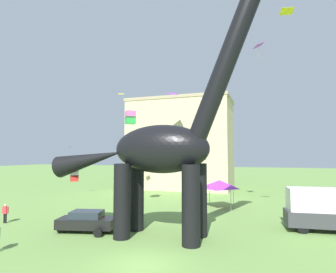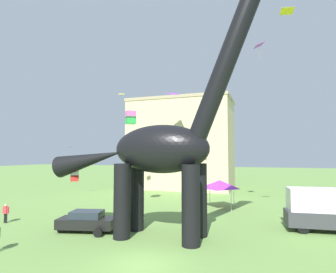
{
  "view_description": "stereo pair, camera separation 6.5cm",
  "coord_description": "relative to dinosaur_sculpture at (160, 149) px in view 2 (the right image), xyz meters",
  "views": [
    {
      "loc": [
        6.23,
        -13.75,
        5.76
      ],
      "look_at": [
        -0.27,
        5.27,
        7.07
      ],
      "focal_mm": 29.78,
      "sensor_mm": 36.0,
      "label": 1
    },
    {
      "loc": [
        6.29,
        -13.72,
        5.76
      ],
      "look_at": [
        -0.27,
        5.27,
        7.07
      ],
      "focal_mm": 29.78,
      "sensor_mm": 36.0,
      "label": 2
    }
  ],
  "objects": [
    {
      "name": "ground_plane",
      "position": [
        0.74,
        -4.86,
        -6.16
      ],
      "size": [
        240.0,
        240.0,
        0.0
      ],
      "primitive_type": "plane",
      "color": "#6B9347"
    },
    {
      "name": "dinosaur_sculpture",
      "position": [
        0.0,
        0.0,
        0.0
      ],
      "size": [
        16.3,
        3.45,
        17.04
      ],
      "rotation": [
        0.0,
        0.0,
        -0.44
      ],
      "color": "black",
      "rests_on": "ground_plane"
    },
    {
      "name": "parked_sedan_left",
      "position": [
        -5.64,
        -0.54,
        -5.36
      ],
      "size": [
        4.51,
        2.75,
        1.55
      ],
      "rotation": [
        0.0,
        0.0,
        0.25
      ],
      "color": "black",
      "rests_on": "ground_plane"
    },
    {
      "name": "parked_box_truck",
      "position": [
        11.17,
        5.28,
        -4.52
      ],
      "size": [
        5.8,
        2.7,
        3.2
      ],
      "rotation": [
        0.0,
        0.0,
        0.11
      ],
      "color": "#38383D",
      "rests_on": "ground_plane"
    },
    {
      "name": "person_strolling_adult",
      "position": [
        -13.76,
        -0.48,
        -5.19
      ],
      "size": [
        0.6,
        0.26,
        1.6
      ],
      "rotation": [
        0.0,
        0.0,
        3.68
      ],
      "color": "black",
      "rests_on": "ground_plane"
    },
    {
      "name": "festival_canopy_tent",
      "position": [
        2.39,
        12.06,
        -3.62
      ],
      "size": [
        3.15,
        3.15,
        3.0
      ],
      "color": "#B2B2B7",
      "rests_on": "ground_plane"
    },
    {
      "name": "kite_apex",
      "position": [
        8.99,
        4.72,
        10.98
      ],
      "size": [
        1.12,
        0.92,
        0.26
      ],
      "color": "yellow"
    },
    {
      "name": "kite_near_high",
      "position": [
        -6.36,
        7.98,
        3.55
      ],
      "size": [
        1.36,
        1.36,
        1.37
      ],
      "color": "pink"
    },
    {
      "name": "kite_drifting",
      "position": [
        -0.85,
        16.94,
        5.34
      ],
      "size": [
        0.67,
        0.95,
        0.32
      ],
      "color": "white"
    },
    {
      "name": "kite_near_low",
      "position": [
        -9.43,
        11.54,
        7.05
      ],
      "size": [
        0.88,
        0.79,
        0.94
      ],
      "color": "yellow"
    },
    {
      "name": "kite_high_left",
      "position": [
        -18.31,
        13.29,
        0.65
      ],
      "size": [
        0.74,
        0.65,
        0.13
      ],
      "color": "#287AE5"
    },
    {
      "name": "kite_trailing",
      "position": [
        -7.56,
        0.42,
        -2.11
      ],
      "size": [
        0.86,
        0.86,
        0.87
      ],
      "color": "white"
    },
    {
      "name": "kite_far_left",
      "position": [
        6.77,
        10.03,
        10.49
      ],
      "size": [
        1.2,
        1.41,
        1.55
      ],
      "color": "purple"
    },
    {
      "name": "kite_far_right",
      "position": [
        -5.16,
        18.74,
        8.27
      ],
      "size": [
        1.92,
        1.85,
        2.04
      ],
      "color": "purple"
    },
    {
      "name": "background_building_block",
      "position": [
        -6.53,
        28.02,
        1.49
      ],
      "size": [
        17.39,
        9.91,
        15.28
      ],
      "color": "#CCB78E",
      "rests_on": "ground_plane"
    }
  ]
}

